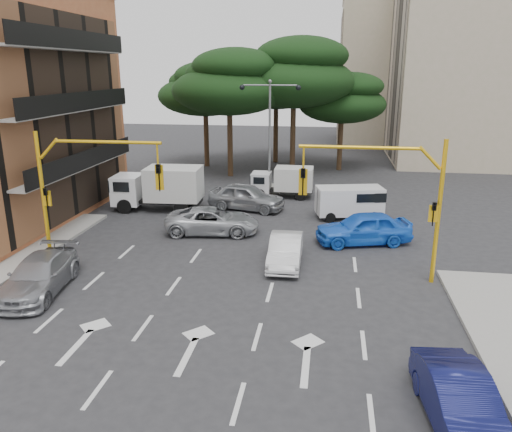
{
  "coord_description": "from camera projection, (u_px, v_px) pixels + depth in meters",
  "views": [
    {
      "loc": [
        4.15,
        -18.2,
        8.62
      ],
      "look_at": [
        0.66,
        5.23,
        1.6
      ],
      "focal_mm": 35.0,
      "sensor_mm": 36.0,
      "label": 1
    }
  ],
  "objects": [
    {
      "name": "ground",
      "position": [
        221.0,
        289.0,
        20.3
      ],
      "size": [
        120.0,
        120.0,
        0.0
      ],
      "primitive_type": "plane",
      "color": "#28282B",
      "rests_on": "ground"
    },
    {
      "name": "median_strip",
      "position": [
        269.0,
        194.0,
        35.45
      ],
      "size": [
        1.4,
        6.0,
        0.15
      ],
      "primitive_type": "cube",
      "color": "gray",
      "rests_on": "ground"
    },
    {
      "name": "apartment_beige_near",
      "position": [
        510.0,
        60.0,
        45.16
      ],
      "size": [
        20.2,
        12.15,
        18.7
      ],
      "color": "tan",
      "rests_on": "ground"
    },
    {
      "name": "apartment_beige_far",
      "position": [
        410.0,
        71.0,
        57.82
      ],
      "size": [
        16.2,
        12.15,
        16.7
      ],
      "color": "tan",
      "rests_on": "ground"
    },
    {
      "name": "pine_left_near",
      "position": [
        230.0,
        82.0,
        39.51
      ],
      "size": [
        9.15,
        9.15,
        10.23
      ],
      "color": "#382616",
      "rests_on": "ground"
    },
    {
      "name": "pine_center",
      "position": [
        295.0,
        73.0,
        40.51
      ],
      "size": [
        9.98,
        9.98,
        11.16
      ],
      "color": "#382616",
      "rests_on": "ground"
    },
    {
      "name": "pine_left_far",
      "position": [
        205.0,
        89.0,
        43.93
      ],
      "size": [
        8.32,
        8.32,
        9.3
      ],
      "color": "#382616",
      "rests_on": "ground"
    },
    {
      "name": "pine_right",
      "position": [
        343.0,
        98.0,
        42.43
      ],
      "size": [
        7.49,
        7.49,
        8.37
      ],
      "color": "#382616",
      "rests_on": "ground"
    },
    {
      "name": "pine_back",
      "position": [
        277.0,
        80.0,
        45.73
      ],
      "size": [
        9.15,
        9.15,
        10.23
      ],
      "color": "#382616",
      "rests_on": "ground"
    },
    {
      "name": "signal_mast_right",
      "position": [
        395.0,
        191.0,
        20.12
      ],
      "size": [
        5.79,
        0.37,
        6.0
      ],
      "color": "yellow",
      "rests_on": "ground"
    },
    {
      "name": "signal_mast_left",
      "position": [
        79.0,
        180.0,
        22.04
      ],
      "size": [
        5.79,
        0.37,
        6.0
      ],
      "color": "yellow",
      "rests_on": "ground"
    },
    {
      "name": "street_lamp_center",
      "position": [
        270.0,
        117.0,
        33.93
      ],
      "size": [
        4.16,
        0.36,
        7.77
      ],
      "color": "slate",
      "rests_on": "median_strip"
    },
    {
      "name": "car_white_hatch",
      "position": [
        286.0,
        250.0,
        22.71
      ],
      "size": [
        1.5,
        4.11,
        1.35
      ],
      "primitive_type": "imported",
      "rotation": [
        0.0,
        0.0,
        0.02
      ],
      "color": "silver",
      "rests_on": "ground"
    },
    {
      "name": "car_blue_compact",
      "position": [
        363.0,
        228.0,
        25.38
      ],
      "size": [
        5.16,
        3.14,
        1.64
      ],
      "primitive_type": "imported",
      "rotation": [
        0.0,
        0.0,
        -1.3
      ],
      "color": "blue",
      "rests_on": "ground"
    },
    {
      "name": "car_silver_wagon",
      "position": [
        39.0,
        275.0,
        19.86
      ],
      "size": [
        2.61,
        5.09,
        1.41
      ],
      "primitive_type": "imported",
      "rotation": [
        0.0,
        0.0,
        0.13
      ],
      "color": "gray",
      "rests_on": "ground"
    },
    {
      "name": "car_silver_cross_a",
      "position": [
        212.0,
        221.0,
        27.02
      ],
      "size": [
        5.26,
        2.85,
        1.4
      ],
      "primitive_type": "imported",
      "rotation": [
        0.0,
        0.0,
        1.68
      ],
      "color": "#AFB2B7",
      "rests_on": "ground"
    },
    {
      "name": "car_silver_cross_b",
      "position": [
        247.0,
        197.0,
        31.56
      ],
      "size": [
        5.17,
        3.02,
        1.65
      ],
      "primitive_type": "imported",
      "rotation": [
        0.0,
        0.0,
        1.34
      ],
      "color": "#95989D",
      "rests_on": "ground"
    },
    {
      "name": "car_navy_parked",
      "position": [
        460.0,
        402.0,
        12.32
      ],
      "size": [
        1.91,
        4.36,
        1.39
      ],
      "primitive_type": "imported",
      "rotation": [
        0.0,
        0.0,
        0.11
      ],
      "color": "#0D1144",
      "rests_on": "ground"
    },
    {
      "name": "van_white",
      "position": [
        349.0,
        202.0,
        29.69
      ],
      "size": [
        4.15,
        2.55,
        1.93
      ],
      "primitive_type": null,
      "rotation": [
        0.0,
        0.0,
        -1.35
      ],
      "color": "silver",
      "rests_on": "ground"
    },
    {
      "name": "box_truck_a",
      "position": [
        158.0,
        189.0,
        31.32
      ],
      "size": [
        5.71,
        2.64,
        2.75
      ],
      "primitive_type": null,
      "rotation": [
        0.0,
        0.0,
        1.62
      ],
      "color": "white",
      "rests_on": "ground"
    },
    {
      "name": "box_truck_b",
      "position": [
        283.0,
        182.0,
        34.55
      ],
      "size": [
        4.3,
        1.82,
        2.11
      ],
      "primitive_type": null,
      "rotation": [
        0.0,
        0.0,
        1.57
      ],
      "color": "silver",
      "rests_on": "ground"
    }
  ]
}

